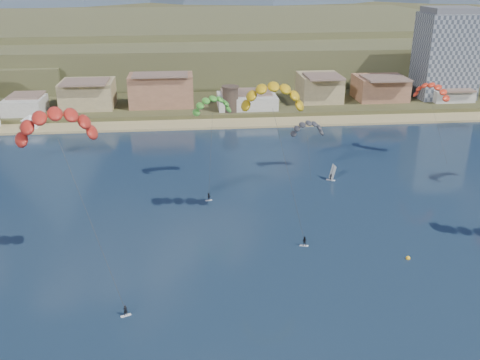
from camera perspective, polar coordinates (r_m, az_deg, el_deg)
The scene contains 14 objects.
ground at distance 78.03m, azimuth 2.43°, elevation -15.69°, with size 2400.00×2400.00×0.00m, color black.
beach at distance 174.03m, azimuth -2.44°, elevation 6.02°, with size 2200.00×12.00×0.90m.
land at distance 623.13m, azimuth -5.08°, elevation 17.33°, with size 2200.00×900.00×4.00m.
foothills at distance 297.91m, azimuth 0.46°, elevation 14.38°, with size 940.00×210.00×18.00m.
town at distance 189.93m, azimuth -15.07°, elevation 9.05°, with size 400.00×24.00×12.00m.
apartment_tower at distance 213.52m, azimuth 21.08°, elevation 12.40°, with size 20.00×16.00×32.00m.
watchtower at distance 180.57m, azimuth -1.03°, elevation 8.63°, with size 5.82×5.82×8.60m.
kitesurfer_red at distance 83.73m, azimuth -18.99°, elevation 6.12°, with size 16.72×16.79×30.89m.
kitesurfer_yellow at distance 98.09m, azimuth 3.53°, elevation 9.26°, with size 12.40×13.12×29.41m.
kitesurfer_green at distance 121.38m, azimuth -2.96°, elevation 8.16°, with size 10.11×14.66×22.13m.
distant_kite_dark at distance 131.59m, azimuth 7.20°, elevation 5.73°, with size 8.91×6.05×14.75m.
distant_kite_orange at distance 148.41m, azimuth 19.68°, elevation 9.15°, with size 9.54×9.63×21.20m.
windsurfer at distance 129.21m, azimuth 9.68°, elevation 0.48°, with size 2.32×2.39×3.75m.
buoy at distance 98.85m, azimuth 17.40°, elevation -7.92°, with size 0.80×0.80×0.80m.
Camera 1 is at (-9.34, -61.25, 47.44)m, focal length 40.23 mm.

